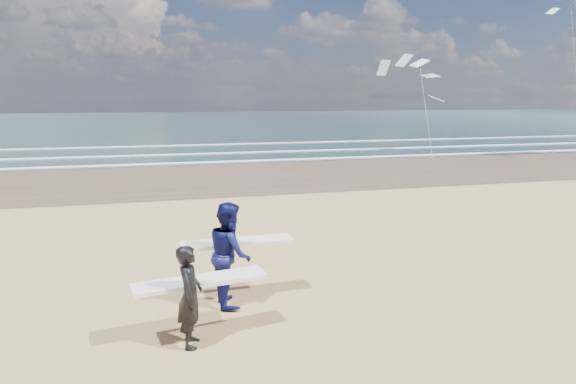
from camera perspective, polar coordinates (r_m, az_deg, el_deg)
name	(u,v)px	position (r m, az deg, el deg)	size (l,w,h in m)	color
wet_sand_strip	(528,163)	(33.85, 25.10, 2.98)	(220.00, 12.00, 0.01)	#473726
ocean	(289,121)	(82.62, 0.13, 7.91)	(220.00, 100.00, 0.02)	#172E34
foam_breakers	(437,146)	(42.01, 16.22, 4.92)	(220.00, 11.70, 0.05)	white
surfer_near	(192,294)	(8.41, -10.65, -11.03)	(2.25, 1.11, 1.65)	black
surfer_far	(230,253)	(9.83, -6.44, -6.74)	(2.21, 1.12, 1.98)	#0B0F42
kite_1	(424,95)	(36.41, 14.87, 10.34)	(5.45, 4.70, 7.24)	slate
kite_5	(575,58)	(55.37, 29.24, 12.90)	(4.74, 4.62, 14.25)	slate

